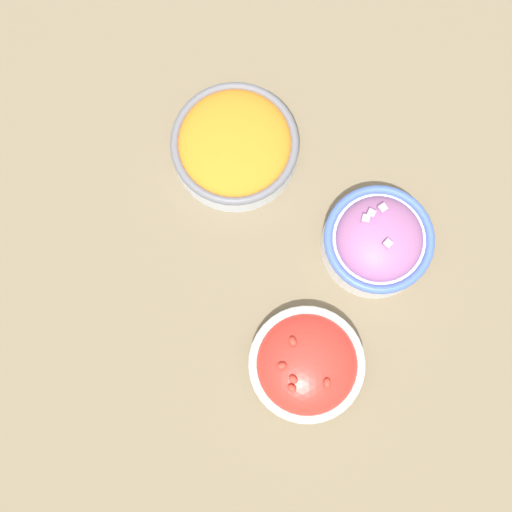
# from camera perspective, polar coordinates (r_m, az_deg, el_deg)

# --- Properties ---
(ground_plane) EXTENTS (3.00, 3.00, 0.00)m
(ground_plane) POSITION_cam_1_polar(r_m,az_deg,el_deg) (0.98, 0.00, -0.32)
(ground_plane) COLOR #75664C
(bowl_carrots) EXTENTS (0.18, 0.18, 0.06)m
(bowl_carrots) POSITION_cam_1_polar(r_m,az_deg,el_deg) (1.00, -1.70, 8.86)
(bowl_carrots) COLOR silver
(bowl_carrots) RESTS_ON ground_plane
(bowl_red_onion) EXTENTS (0.15, 0.15, 0.09)m
(bowl_red_onion) POSITION_cam_1_polar(r_m,az_deg,el_deg) (0.96, 9.71, 1.20)
(bowl_red_onion) COLOR white
(bowl_red_onion) RESTS_ON ground_plane
(bowl_cherry_tomatoes) EXTENTS (0.15, 0.15, 0.06)m
(bowl_cherry_tomatoes) POSITION_cam_1_polar(r_m,az_deg,el_deg) (0.95, 4.07, -8.63)
(bowl_cherry_tomatoes) COLOR beige
(bowl_cherry_tomatoes) RESTS_ON ground_plane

